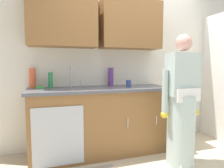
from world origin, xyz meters
The scene contains 10 objects.
kitchen_wall_with_uppers centered at (-0.14, 0.99, 1.48)m, with size 4.80×0.44×2.70m.
counter_cabinet centered at (-0.55, 0.70, 0.45)m, with size 1.90×0.62×0.90m.
countertop centered at (-0.55, 0.70, 0.92)m, with size 1.96×0.66×0.04m, color #595960.
sink centered at (-0.90, 0.71, 0.93)m, with size 0.50×0.36×0.35m.
person_at_sink centered at (0.32, 0.07, 0.69)m, with size 0.55×0.34×1.62m.
bottle_cleaner_spray centered at (-1.22, 0.89, 1.05)m, with size 0.06×0.06×0.21m, color #2D8C4C.
bottle_soap centered at (-1.46, 0.93, 1.08)m, with size 0.08×0.08×0.27m, color #E05933.
bottle_dish_liquid centered at (-0.34, 0.91, 1.08)m, with size 0.08×0.08×0.27m, color #66388C.
cup_by_sink centered at (-0.15, 0.66, 0.99)m, with size 0.08×0.08×0.10m, color #33478C.
sponge centered at (-1.36, 0.86, 0.96)m, with size 0.11×0.07×0.03m, color #4CBF4C.
Camera 1 is at (-1.22, -1.94, 1.24)m, focal length 31.26 mm.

